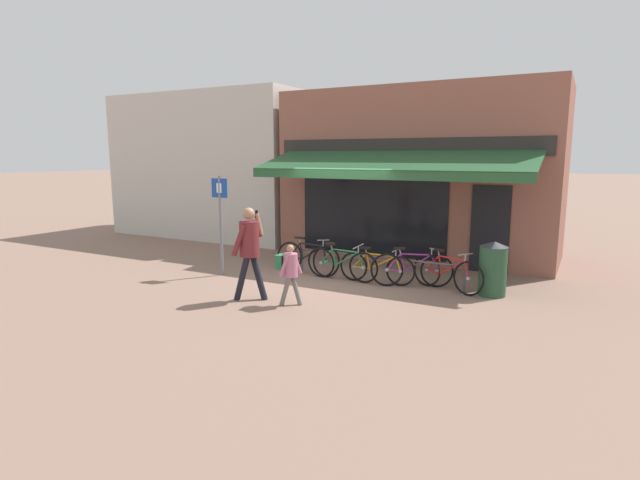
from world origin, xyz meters
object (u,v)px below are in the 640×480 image
at_px(litter_bin, 493,268).
at_px(bicycle_red, 447,273).
at_px(pedestrian_child, 289,268).
at_px(bicycle_purple, 412,269).
at_px(bicycle_green, 342,264).
at_px(parking_sign, 220,215).
at_px(pedestrian_adult, 249,244).
at_px(bicycle_black, 307,258).
at_px(bicycle_orange, 376,267).

bearing_deg(litter_bin, bicycle_red, -175.50).
bearing_deg(pedestrian_child, bicycle_purple, 49.83).
bearing_deg(bicycle_green, litter_bin, 7.00).
bearing_deg(parking_sign, pedestrian_child, -25.60).
bearing_deg(pedestrian_adult, bicycle_black, 86.81).
distance_m(pedestrian_adult, litter_bin, 4.87).
height_order(bicycle_black, bicycle_purple, bicycle_black).
bearing_deg(bicycle_purple, litter_bin, -20.85).
distance_m(bicycle_purple, pedestrian_adult, 3.56).
distance_m(bicycle_black, bicycle_green, 1.00).
bearing_deg(bicycle_orange, bicycle_red, 2.14).
bearing_deg(parking_sign, bicycle_purple, 15.15).
xyz_separation_m(bicycle_black, bicycle_purple, (2.54, 0.08, -0.01)).
xyz_separation_m(litter_bin, parking_sign, (-5.90, -1.23, 0.88)).
height_order(bicycle_red, pedestrian_adult, pedestrian_adult).
relative_size(bicycle_green, bicycle_purple, 1.06).
bearing_deg(bicycle_black, litter_bin, 5.61).
distance_m(bicycle_red, pedestrian_adult, 4.13).
distance_m(bicycle_purple, parking_sign, 4.53).
xyz_separation_m(bicycle_green, bicycle_red, (2.32, 0.26, 0.00)).
xyz_separation_m(bicycle_black, bicycle_orange, (1.78, -0.04, -0.03)).
bearing_deg(pedestrian_child, bicycle_orange, 63.37).
bearing_deg(bicycle_red, litter_bin, 24.72).
height_order(litter_bin, parking_sign, parking_sign).
distance_m(bicycle_orange, bicycle_purple, 0.77).
relative_size(bicycle_purple, bicycle_red, 1.02).
distance_m(bicycle_purple, litter_bin, 1.67).
height_order(bicycle_green, bicycle_purple, bicycle_purple).
xyz_separation_m(bicycle_green, pedestrian_child, (-0.03, -2.18, 0.34)).
height_order(bicycle_green, parking_sign, parking_sign).
bearing_deg(parking_sign, bicycle_orange, 16.47).
xyz_separation_m(pedestrian_adult, litter_bin, (4.10, 2.57, -0.56)).
relative_size(bicycle_black, parking_sign, 0.76).
distance_m(pedestrian_child, litter_bin, 4.10).
bearing_deg(pedestrian_adult, pedestrian_child, -1.40).
distance_m(bicycle_green, parking_sign, 3.03).
height_order(bicycle_orange, bicycle_purple, bicycle_purple).
height_order(bicycle_purple, parking_sign, parking_sign).
bearing_deg(bicycle_purple, bicycle_green, 165.16).
xyz_separation_m(bicycle_purple, parking_sign, (-4.25, -1.15, 1.05)).
xyz_separation_m(bicycle_green, bicycle_orange, (0.79, 0.12, -0.02)).
bearing_deg(pedestrian_child, bicycle_red, 39.15).
height_order(bicycle_orange, pedestrian_adult, pedestrian_adult).
bearing_deg(litter_bin, pedestrian_child, -142.26).
bearing_deg(bicycle_red, pedestrian_adult, -121.74).
relative_size(pedestrian_adult, litter_bin, 1.65).
distance_m(bicycle_black, pedestrian_child, 2.55).
bearing_deg(bicycle_red, bicycle_purple, -158.75).
relative_size(bicycle_orange, bicycle_red, 1.05).
bearing_deg(bicycle_purple, bicycle_black, 158.12).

